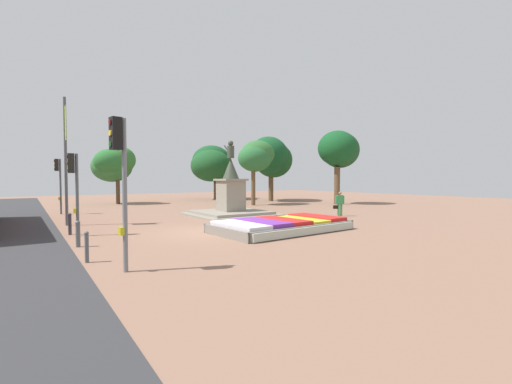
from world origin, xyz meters
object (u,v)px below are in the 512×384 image
flower_planter (282,225)px  banner_pole (66,157)px  traffic_light_near_crossing (120,167)px  kerb_bollard_mid_b (70,223)px  kerb_bollard_south (87,246)px  pedestrian_with_handbag (340,203)px  traffic_light_far_corner (59,176)px  kerb_bollard_mid_a (78,233)px  traffic_light_mid_block (74,179)px  statue_monument (231,201)px

flower_planter → banner_pole: (-7.90, 7.50, 3.21)m
traffic_light_near_crossing → kerb_bollard_mid_b: bearing=93.4°
banner_pole → kerb_bollard_south: 9.50m
flower_planter → traffic_light_near_crossing: 8.63m
pedestrian_with_handbag → kerb_bollard_mid_b: pedestrian_with_handbag is taller
traffic_light_far_corner → kerb_bollard_mid_a: traffic_light_far_corner is taller
traffic_light_far_corner → kerb_bollard_mid_b: traffic_light_far_corner is taller
flower_planter → traffic_light_mid_block: traffic_light_mid_block is taller
flower_planter → kerb_bollard_mid_a: size_ratio=6.93×
kerb_bollard_south → kerb_bollard_mid_a: size_ratio=0.97×
traffic_light_mid_block → kerb_bollard_mid_a: bearing=-94.1°
banner_pole → pedestrian_with_handbag: banner_pole is taller
kerb_bollard_mid_b → kerb_bollard_mid_a: bearing=-91.0°
statue_monument → kerb_bollard_mid_b: (-9.33, -2.60, -0.47)m
flower_planter → pedestrian_with_handbag: pedestrian_with_handbag is taller
traffic_light_near_crossing → kerb_bollard_south: bearing=109.2°
kerb_bollard_south → kerb_bollard_mid_b: bearing=88.6°
traffic_light_far_corner → pedestrian_with_handbag: bearing=-37.8°
flower_planter → traffic_light_far_corner: size_ratio=1.73×
traffic_light_near_crossing → banner_pole: (-0.24, 10.65, 0.80)m
traffic_light_far_corner → traffic_light_near_crossing: bearing=-89.7°
flower_planter → pedestrian_with_handbag: (6.84, 2.76, 0.61)m
banner_pole → traffic_light_mid_block: bearing=-91.0°
kerb_bollard_south → kerb_bollard_mid_a: bearing=88.2°
flower_planter → statue_monument: 6.94m
traffic_light_far_corner → kerb_bollard_mid_b: size_ratio=3.99×
pedestrian_with_handbag → kerb_bollard_south: (-15.07, -4.26, -0.40)m
banner_pole → kerb_bollard_south: size_ratio=7.26×
traffic_light_mid_block → flower_planter: bearing=-24.8°
kerb_bollard_south → kerb_bollard_mid_b: size_ratio=0.96×
flower_planter → banner_pole: banner_pole is taller
traffic_light_near_crossing → flower_planter: bearing=22.3°
traffic_light_far_corner → banner_pole: size_ratio=0.57×
traffic_light_mid_block → banner_pole: (0.06, 3.82, 1.11)m
traffic_light_far_corner → kerb_bollard_mid_a: 13.16m
flower_planter → kerb_bollard_mid_b: kerb_bollard_mid_b is taller
statue_monument → flower_planter: bearing=-100.3°
pedestrian_with_handbag → kerb_bollard_mid_b: bearing=174.5°
traffic_light_mid_block → kerb_bollard_mid_a: size_ratio=3.70×
traffic_light_mid_block → traffic_light_far_corner: traffic_light_far_corner is taller
traffic_light_near_crossing → kerb_bollard_mid_a: size_ratio=4.22×
flower_planter → pedestrian_with_handbag: bearing=21.9°
statue_monument → traffic_light_near_crossing: bearing=-131.8°
pedestrian_with_handbag → kerb_bollard_south: size_ratio=1.76×
banner_pole → pedestrian_with_handbag: bearing=-17.9°
flower_planter → traffic_light_mid_block: size_ratio=1.87×
traffic_light_far_corner → pedestrian_with_handbag: 18.55m
traffic_light_near_crossing → kerb_bollard_south: size_ratio=4.36×
kerb_bollard_south → kerb_bollard_mid_b: 5.70m
traffic_light_far_corner → banner_pole: bearing=-91.3°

